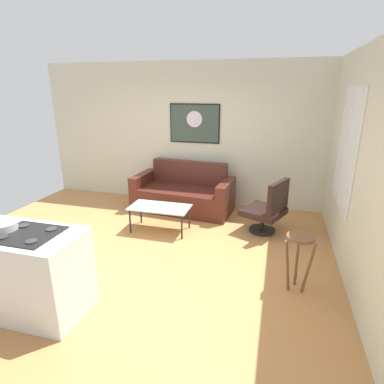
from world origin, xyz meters
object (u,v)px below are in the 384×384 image
(coffee_table, at_px, (160,209))
(wall_painting, at_px, (195,123))
(couch, at_px, (184,195))
(bar_stool, at_px, (299,249))
(mixing_bowl, at_px, (2,227))
(armchair, at_px, (268,209))

(coffee_table, xyz_separation_m, wall_painting, (0.18, 1.57, 1.24))
(couch, xyz_separation_m, wall_painting, (0.08, 0.52, 1.33))
(coffee_table, distance_m, bar_stool, 2.42)
(mixing_bowl, xyz_separation_m, wall_painting, (1.02, 3.81, 0.69))
(coffee_table, bearing_deg, wall_painting, 83.60)
(armchair, relative_size, wall_painting, 0.90)
(couch, xyz_separation_m, bar_stool, (2.05, -2.17, 0.23))
(couch, bearing_deg, wall_painting, 80.84)
(couch, distance_m, coffee_table, 1.06)
(armchair, xyz_separation_m, bar_stool, (0.40, -1.50, 0.11))
(bar_stool, relative_size, mixing_bowl, 2.41)
(bar_stool, relative_size, wall_painting, 0.69)
(coffee_table, height_order, mixing_bowl, mixing_bowl)
(armchair, bearing_deg, wall_painting, 142.75)
(bar_stool, height_order, wall_painting, wall_painting)
(bar_stool, bearing_deg, couch, 133.29)
(coffee_table, height_order, wall_painting, wall_painting)
(coffee_table, xyz_separation_m, mixing_bowl, (-0.85, -2.23, 0.55))
(wall_painting, bearing_deg, armchair, -37.25)
(bar_stool, bearing_deg, coffee_table, 152.42)
(couch, relative_size, armchair, 2.16)
(armchair, height_order, mixing_bowl, mixing_bowl)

